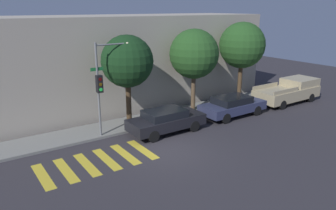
{
  "coord_description": "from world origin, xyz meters",
  "views": [
    {
      "loc": [
        -8.33,
        -12.38,
        6.86
      ],
      "look_at": [
        1.51,
        2.1,
        1.6
      ],
      "focal_mm": 35.0,
      "sensor_mm": 36.0,
      "label": 1
    }
  ],
  "objects_px": {
    "sedan_middle": "(232,105)",
    "tree_midblock": "(194,54)",
    "pickup_truck": "(289,91)",
    "traffic_light_pole": "(106,76)",
    "tree_near_corner": "(127,62)",
    "tree_far_end": "(242,46)",
    "sedan_near_corner": "(166,120)"
  },
  "relations": [
    {
      "from": "sedan_middle",
      "to": "tree_midblock",
      "type": "xyz_separation_m",
      "value": [
        -1.59,
        2.13,
        3.21
      ]
    },
    {
      "from": "pickup_truck",
      "to": "tree_midblock",
      "type": "height_order",
      "value": "tree_midblock"
    },
    {
      "from": "traffic_light_pole",
      "to": "tree_near_corner",
      "type": "xyz_separation_m",
      "value": [
        1.72,
        0.86,
        0.47
      ]
    },
    {
      "from": "tree_near_corner",
      "to": "sedan_middle",
      "type": "bearing_deg",
      "value": -18.28
    },
    {
      "from": "pickup_truck",
      "to": "tree_midblock",
      "type": "xyz_separation_m",
      "value": [
        -7.47,
        2.13,
        3.06
      ]
    },
    {
      "from": "pickup_truck",
      "to": "tree_near_corner",
      "type": "distance_m",
      "value": 12.87
    },
    {
      "from": "pickup_truck",
      "to": "tree_far_end",
      "type": "distance_m",
      "value": 5.02
    },
    {
      "from": "traffic_light_pole",
      "to": "pickup_truck",
      "type": "xyz_separation_m",
      "value": [
        14.05,
        -1.27,
        -2.54
      ]
    },
    {
      "from": "sedan_middle",
      "to": "tree_midblock",
      "type": "relative_size",
      "value": 0.81
    },
    {
      "from": "sedan_near_corner",
      "to": "pickup_truck",
      "type": "bearing_deg",
      "value": -0.0
    },
    {
      "from": "tree_near_corner",
      "to": "tree_far_end",
      "type": "xyz_separation_m",
      "value": [
        9.24,
        0.0,
        0.33
      ]
    },
    {
      "from": "traffic_light_pole",
      "to": "tree_far_end",
      "type": "distance_m",
      "value": 11.03
    },
    {
      "from": "tree_far_end",
      "to": "traffic_light_pole",
      "type": "bearing_deg",
      "value": -175.53
    },
    {
      "from": "traffic_light_pole",
      "to": "sedan_near_corner",
      "type": "bearing_deg",
      "value": -23.27
    },
    {
      "from": "traffic_light_pole",
      "to": "sedan_middle",
      "type": "distance_m",
      "value": 8.68
    },
    {
      "from": "sedan_near_corner",
      "to": "tree_far_end",
      "type": "relative_size",
      "value": 0.75
    },
    {
      "from": "pickup_truck",
      "to": "tree_near_corner",
      "type": "height_order",
      "value": "tree_near_corner"
    },
    {
      "from": "tree_midblock",
      "to": "tree_far_end",
      "type": "relative_size",
      "value": 0.95
    },
    {
      "from": "pickup_truck",
      "to": "tree_midblock",
      "type": "distance_m",
      "value": 8.35
    },
    {
      "from": "tree_midblock",
      "to": "tree_far_end",
      "type": "height_order",
      "value": "tree_far_end"
    },
    {
      "from": "traffic_light_pole",
      "to": "tree_near_corner",
      "type": "height_order",
      "value": "tree_near_corner"
    },
    {
      "from": "sedan_middle",
      "to": "tree_far_end",
      "type": "xyz_separation_m",
      "value": [
        2.8,
        2.13,
        3.49
      ]
    },
    {
      "from": "sedan_near_corner",
      "to": "tree_midblock",
      "type": "height_order",
      "value": "tree_midblock"
    },
    {
      "from": "sedan_near_corner",
      "to": "tree_midblock",
      "type": "bearing_deg",
      "value": 30.4
    },
    {
      "from": "traffic_light_pole",
      "to": "tree_near_corner",
      "type": "bearing_deg",
      "value": 26.46
    },
    {
      "from": "sedan_near_corner",
      "to": "sedan_middle",
      "type": "bearing_deg",
      "value": -0.0
    },
    {
      "from": "traffic_light_pole",
      "to": "tree_far_end",
      "type": "height_order",
      "value": "tree_far_end"
    },
    {
      "from": "traffic_light_pole",
      "to": "tree_near_corner",
      "type": "distance_m",
      "value": 1.98
    },
    {
      "from": "traffic_light_pole",
      "to": "sedan_middle",
      "type": "bearing_deg",
      "value": -8.84
    },
    {
      "from": "traffic_light_pole",
      "to": "tree_near_corner",
      "type": "relative_size",
      "value": 0.95
    },
    {
      "from": "sedan_middle",
      "to": "pickup_truck",
      "type": "distance_m",
      "value": 5.89
    },
    {
      "from": "pickup_truck",
      "to": "tree_near_corner",
      "type": "relative_size",
      "value": 0.99
    }
  ]
}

